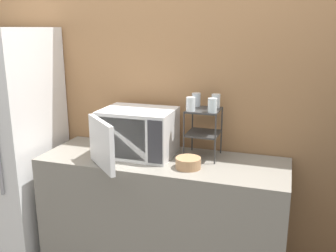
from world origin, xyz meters
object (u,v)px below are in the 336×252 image
at_px(dish_rack, 203,123).
at_px(glass_back_right, 216,101).
at_px(bowl, 188,163).
at_px(glass_front_right, 212,105).
at_px(refrigerator, 11,147).
at_px(glass_back_left, 196,100).
at_px(glass_front_left, 191,104).
at_px(microwave, 136,133).

height_order(dish_rack, glass_back_right, glass_back_right).
bearing_deg(bowl, glass_back_right, 71.81).
bearing_deg(glass_front_right, dish_rack, 135.19).
height_order(glass_front_right, refrigerator, refrigerator).
bearing_deg(glass_front_right, bowl, -124.40).
bearing_deg(glass_back_left, bowl, -83.98).
relative_size(glass_back_right, glass_back_left, 1.00).
distance_m(glass_front_left, bowl, 0.38).
bearing_deg(bowl, refrigerator, 176.86).
relative_size(glass_front_left, refrigerator, 0.05).
distance_m(glass_front_left, refrigerator, 1.47).
bearing_deg(refrigerator, dish_rack, 5.99).
relative_size(dish_rack, refrigerator, 0.19).
xyz_separation_m(dish_rack, refrigerator, (-1.48, -0.16, -0.27)).
xyz_separation_m(dish_rack, glass_front_left, (-0.07, -0.08, 0.14)).
bearing_deg(refrigerator, glass_back_left, 9.50).
bearing_deg(glass_front_left, glass_front_right, 3.32).
distance_m(glass_front_right, glass_back_left, 0.21).
distance_m(dish_rack, glass_front_left, 0.18).
height_order(glass_back_right, glass_front_right, same).
bearing_deg(refrigerator, glass_front_left, 3.07).
xyz_separation_m(glass_front_right, bowl, (-0.11, -0.16, -0.35)).
xyz_separation_m(dish_rack, glass_back_left, (-0.07, 0.08, 0.14)).
xyz_separation_m(microwave, bowl, (0.41, -0.13, -0.13)).
height_order(glass_back_right, glass_back_left, same).
relative_size(glass_back_left, refrigerator, 0.05).
height_order(microwave, dish_rack, dish_rack).
bearing_deg(glass_front_right, glass_front_left, -176.68).
distance_m(glass_front_right, refrigerator, 1.61).
xyz_separation_m(microwave, glass_back_left, (0.38, 0.19, 0.22)).
distance_m(glass_back_right, glass_back_left, 0.14).
bearing_deg(refrigerator, glass_back_right, 8.73).
bearing_deg(glass_back_left, dish_rack, -47.69).
bearing_deg(glass_front_right, glass_back_right, 92.90).
bearing_deg(glass_back_left, refrigerator, -170.50).
xyz_separation_m(glass_front_left, glass_front_right, (0.14, 0.01, 0.00)).
relative_size(glass_back_right, refrigerator, 0.05).
bearing_deg(bowl, glass_back_left, 96.02).
bearing_deg(glass_back_left, glass_front_right, -46.30).
distance_m(glass_back_right, refrigerator, 1.62).
height_order(microwave, glass_back_right, glass_back_right).
height_order(microwave, refrigerator, refrigerator).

